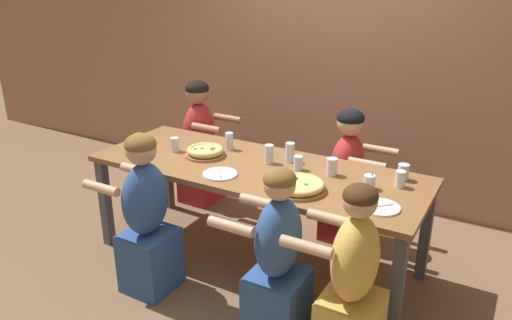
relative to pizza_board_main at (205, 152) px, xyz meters
name	(u,v)px	position (x,y,z in m)	size (l,w,h in m)	color
ground_plane	(256,259)	(0.44, 0.00, -0.80)	(18.00, 18.00, 0.00)	brown
restaurant_back_panel	(338,25)	(0.44, 1.47, 0.80)	(10.00, 0.06, 3.20)	#9E7056
dining_table	(256,176)	(0.44, 0.00, -0.11)	(2.40, 0.88, 0.76)	brown
pizza_board_main	(205,152)	(0.00, 0.00, 0.00)	(0.30, 0.30, 0.07)	#996B42
pizza_board_second	(298,186)	(0.87, -0.21, 0.00)	(0.36, 0.36, 0.06)	#996B42
empty_plate_a	(380,207)	(1.39, -0.20, -0.03)	(0.24, 0.24, 0.02)	white
empty_plate_b	(220,174)	(0.30, -0.25, -0.03)	(0.24, 0.24, 0.02)	white
cocktail_glass_blue	(369,183)	(1.25, 0.03, 0.01)	(0.07, 0.07, 0.11)	silver
drinking_glass_a	(269,155)	(0.49, 0.11, 0.03)	(0.07, 0.07, 0.14)	silver
drinking_glass_b	(400,180)	(1.41, 0.16, 0.02)	(0.07, 0.07, 0.11)	silver
drinking_glass_c	(290,153)	(0.60, 0.21, 0.03)	(0.07, 0.07, 0.14)	silver
drinking_glass_d	(298,164)	(0.72, 0.10, 0.01)	(0.07, 0.07, 0.10)	silver
drinking_glass_e	(403,173)	(1.40, 0.28, 0.01)	(0.07, 0.07, 0.11)	silver
drinking_glass_f	(332,167)	(0.96, 0.12, 0.03)	(0.07, 0.07, 0.12)	silver
drinking_glass_g	(139,141)	(-0.58, -0.08, 0.01)	(0.08, 0.08, 0.10)	silver
drinking_glass_h	(175,145)	(-0.26, -0.03, 0.01)	(0.07, 0.07, 0.11)	silver
drinking_glass_i	(229,141)	(0.08, 0.21, 0.03)	(0.06, 0.06, 0.14)	silver
diner_near_midright	(277,264)	(0.95, -0.66, -0.30)	(0.51, 0.40, 1.09)	#2D5193
diner_far_left	(200,146)	(-0.54, 0.66, -0.26)	(0.51, 0.40, 1.15)	#B22D2D
diner_far_midright	(347,180)	(0.89, 0.66, -0.29)	(0.51, 0.40, 1.09)	#B22D2D
diner_near_midleft	(147,220)	(-0.02, -0.66, -0.28)	(0.51, 0.40, 1.12)	#2D5193
diner_near_right	(352,287)	(1.40, -0.66, -0.30)	(0.51, 0.40, 1.09)	gold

